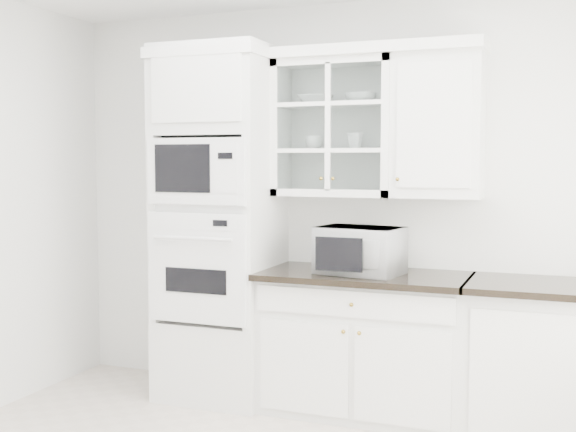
% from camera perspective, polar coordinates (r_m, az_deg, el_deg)
% --- Properties ---
extents(room_shell, '(4.00, 3.50, 2.70)m').
position_cam_1_polar(room_shell, '(3.74, -2.06, 6.62)').
color(room_shell, white).
rests_on(room_shell, ground).
extents(oven_column, '(0.76, 0.68, 2.40)m').
position_cam_1_polar(oven_column, '(4.97, -5.44, -0.65)').
color(oven_column, white).
rests_on(oven_column, ground).
extents(base_cabinet_run, '(1.32, 0.67, 0.92)m').
position_cam_1_polar(base_cabinet_run, '(4.75, 6.12, -9.90)').
color(base_cabinet_run, white).
rests_on(base_cabinet_run, ground).
extents(extra_base_cabinet, '(0.72, 0.67, 0.92)m').
position_cam_1_polar(extra_base_cabinet, '(4.60, 18.43, -10.58)').
color(extra_base_cabinet, white).
rests_on(extra_base_cabinet, ground).
extents(upper_cabinet_glass, '(0.80, 0.33, 0.90)m').
position_cam_1_polar(upper_cabinet_glass, '(4.81, 3.80, 6.95)').
color(upper_cabinet_glass, white).
rests_on(upper_cabinet_glass, room_shell).
extents(upper_cabinet_solid, '(0.55, 0.33, 0.90)m').
position_cam_1_polar(upper_cabinet_solid, '(4.66, 11.80, 6.96)').
color(upper_cabinet_solid, white).
rests_on(upper_cabinet_solid, room_shell).
extents(crown_molding, '(2.14, 0.38, 0.07)m').
position_cam_1_polar(crown_molding, '(4.87, 2.53, 12.66)').
color(crown_molding, white).
rests_on(crown_molding, room_shell).
extents(countertop_microwave, '(0.57, 0.50, 0.30)m').
position_cam_1_polar(countertop_microwave, '(4.60, 5.79, -2.70)').
color(countertop_microwave, white).
rests_on(countertop_microwave, base_cabinet_run).
extents(bowl_a, '(0.30, 0.30, 0.06)m').
position_cam_1_polar(bowl_a, '(4.88, 2.15, 9.16)').
color(bowl_a, white).
rests_on(bowl_a, upper_cabinet_glass).
extents(bowl_b, '(0.25, 0.25, 0.06)m').
position_cam_1_polar(bowl_b, '(4.78, 5.76, 9.26)').
color(bowl_b, white).
rests_on(bowl_b, upper_cabinet_glass).
extents(cup_a, '(0.14, 0.14, 0.09)m').
position_cam_1_polar(cup_a, '(4.85, 2.08, 5.82)').
color(cup_a, white).
rests_on(cup_a, upper_cabinet_glass).
extents(cup_b, '(0.11, 0.11, 0.11)m').
position_cam_1_polar(cup_b, '(4.75, 5.32, 5.92)').
color(cup_b, white).
rests_on(cup_b, upper_cabinet_glass).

